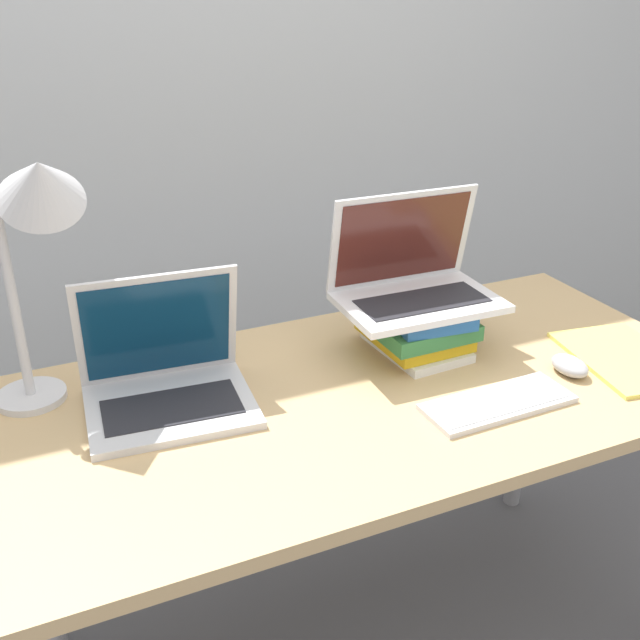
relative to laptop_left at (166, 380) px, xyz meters
The scene contains 9 objects.
wall_back 1.23m from the laptop_left, 68.74° to the left, with size 8.00×0.05×2.70m.
desk 0.44m from the laptop_left, 16.13° to the right, with size 1.52×0.75×0.76m.
laptop_left is the anchor object (origin of this frame).
book_stack 0.58m from the laptop_left, ahead, with size 0.21×0.26×0.12m.
laptop_on_books 0.59m from the laptop_left, ahead, with size 0.36×0.24×0.24m.
wireless_keyboard 0.67m from the laptop_left, 25.46° to the right, with size 0.31×0.12×0.01m.
mouse 0.86m from the laptop_left, 16.21° to the right, with size 0.06×0.10×0.04m.
notepad 1.01m from the laptop_left, 13.96° to the right, with size 0.26×0.34×0.01m.
desk_lamp 0.40m from the laptop_left, 153.25° to the left, with size 0.23×0.20×0.54m.
Camera 1 is at (-0.66, -0.82, 1.56)m, focal length 42.00 mm.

